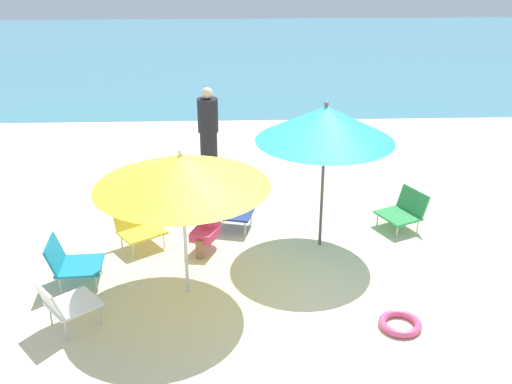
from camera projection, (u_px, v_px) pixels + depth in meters
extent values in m
plane|color=beige|center=(273.00, 280.00, 7.27)|extent=(40.00, 40.00, 0.00)
cube|color=teal|center=(245.00, 51.00, 20.60)|extent=(40.00, 16.00, 0.01)
cylinder|color=silver|center=(185.00, 227.00, 6.70)|extent=(0.04, 0.04, 1.71)
cone|color=yellow|center=(181.00, 171.00, 6.43)|extent=(1.92, 1.92, 0.36)
sphere|color=silver|center=(180.00, 152.00, 6.34)|extent=(0.06, 0.06, 0.06)
cylinder|color=#4C4C51|center=(323.00, 179.00, 7.70)|extent=(0.04, 0.04, 1.92)
cone|color=teal|center=(325.00, 124.00, 7.41)|extent=(1.74, 1.74, 0.44)
sphere|color=#4C4C51|center=(326.00, 104.00, 7.30)|extent=(0.06, 0.06, 0.06)
cube|color=#33934C|center=(398.00, 216.00, 8.44)|extent=(0.65, 0.68, 0.03)
cube|color=#33934C|center=(413.00, 201.00, 8.48)|extent=(0.35, 0.53, 0.33)
cylinder|color=silver|center=(397.00, 231.00, 8.24)|extent=(0.02, 0.02, 0.19)
cylinder|color=silver|center=(377.00, 219.00, 8.58)|extent=(0.02, 0.02, 0.19)
cylinder|color=silver|center=(418.00, 226.00, 8.40)|extent=(0.02, 0.02, 0.19)
cylinder|color=silver|center=(398.00, 214.00, 8.74)|extent=(0.02, 0.02, 0.19)
cube|color=gold|center=(142.00, 233.00, 7.93)|extent=(0.70, 0.67, 0.03)
cube|color=gold|center=(133.00, 215.00, 8.03)|extent=(0.53, 0.43, 0.33)
cylinder|color=silver|center=(164.00, 240.00, 7.98)|extent=(0.02, 0.02, 0.21)
cylinder|color=silver|center=(134.00, 251.00, 7.73)|extent=(0.02, 0.02, 0.21)
cylinder|color=silver|center=(151.00, 231.00, 8.23)|extent=(0.02, 0.02, 0.21)
cylinder|color=silver|center=(122.00, 240.00, 7.98)|extent=(0.02, 0.02, 0.21)
cube|color=navy|center=(234.00, 213.00, 8.42)|extent=(0.61, 0.60, 0.03)
cube|color=navy|center=(215.00, 199.00, 8.40)|extent=(0.26, 0.51, 0.37)
cylinder|color=silver|center=(251.00, 217.00, 8.61)|extent=(0.02, 0.02, 0.23)
cylinder|color=silver|center=(245.00, 229.00, 8.26)|extent=(0.02, 0.02, 0.23)
cylinder|color=silver|center=(223.00, 214.00, 8.69)|extent=(0.02, 0.02, 0.23)
cylinder|color=silver|center=(216.00, 226.00, 8.34)|extent=(0.02, 0.02, 0.23)
cube|color=white|center=(74.00, 304.00, 6.35)|extent=(0.66, 0.66, 0.03)
cube|color=white|center=(48.00, 299.00, 6.13)|extent=(0.39, 0.43, 0.33)
cylinder|color=silver|center=(84.00, 301.00, 6.65)|extent=(0.02, 0.02, 0.25)
cylinder|color=silver|center=(100.00, 315.00, 6.41)|extent=(0.02, 0.02, 0.25)
cylinder|color=silver|center=(51.00, 314.00, 6.42)|extent=(0.02, 0.02, 0.25)
cylinder|color=silver|center=(66.00, 330.00, 6.17)|extent=(0.02, 0.02, 0.25)
cube|color=teal|center=(80.00, 266.00, 7.10)|extent=(0.54, 0.54, 0.03)
cube|color=teal|center=(54.00, 254.00, 7.01)|extent=(0.17, 0.52, 0.33)
cylinder|color=silver|center=(101.00, 266.00, 7.36)|extent=(0.02, 0.02, 0.23)
cylinder|color=silver|center=(97.00, 284.00, 6.99)|extent=(0.02, 0.02, 0.23)
cylinder|color=silver|center=(67.00, 267.00, 7.32)|extent=(0.02, 0.02, 0.23)
cylinder|color=silver|center=(60.00, 286.00, 6.95)|extent=(0.02, 0.02, 0.23)
cylinder|color=black|center=(209.00, 155.00, 10.09)|extent=(0.29, 0.29, 0.82)
cylinder|color=black|center=(208.00, 115.00, 9.82)|extent=(0.34, 0.34, 0.55)
sphere|color=beige|center=(207.00, 93.00, 9.67)|extent=(0.19, 0.19, 0.19)
cube|color=#DB3866|center=(205.00, 234.00, 7.81)|extent=(0.40, 0.44, 0.12)
cylinder|color=#896042|center=(200.00, 248.00, 7.73)|extent=(0.12, 0.12, 0.26)
cylinder|color=#DB3866|center=(209.00, 210.00, 7.86)|extent=(0.29, 0.29, 0.53)
sphere|color=#896042|center=(209.00, 184.00, 7.71)|extent=(0.18, 0.18, 0.18)
torus|color=#E54C7F|center=(400.00, 324.00, 6.41)|extent=(0.46, 0.46, 0.08)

